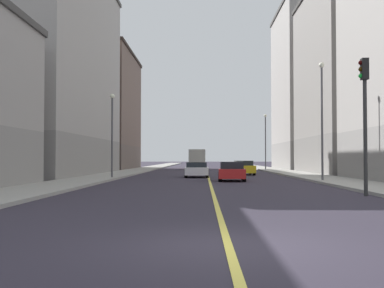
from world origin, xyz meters
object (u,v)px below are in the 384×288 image
building_left_mid (364,80)px  building_right_distant (94,111)px  car_yellow (244,168)px  building_left_far (319,89)px  street_lamp_left_near (322,109)px  street_lamp_left_far (265,136)px  box_truck (197,158)px  car_white (197,170)px  building_right_midblock (38,68)px  traffic_light_left_near (365,106)px  car_red (232,172)px  street_lamp_right_near (112,126)px

building_left_mid → building_right_distant: (-31.47, 18.20, -1.29)m
car_yellow → building_left_mid: bearing=12.6°
building_left_far → street_lamp_left_near: 36.79m
street_lamp_left_far → box_truck: (-8.59, 8.60, -2.82)m
building_right_distant → street_lamp_left_near: (23.08, -34.84, -3.37)m
car_white → building_right_midblock: bearing=164.2°
box_truck → building_right_distant: bearing=-172.8°
building_left_far → car_yellow: building_left_far is taller
building_left_mid → street_lamp_left_far: building_left_mid is taller
street_lamp_left_far → traffic_light_left_near: bearing=-91.5°
car_red → street_lamp_left_far: bearing=77.6°
street_lamp_right_near → car_white: size_ratio=1.48×
car_red → car_yellow: bearing=81.3°
building_left_mid → box_truck: bearing=130.3°
building_left_far → building_right_midblock: 38.91m
street_lamp_left_near → building_left_mid: bearing=63.2°
street_lamp_left_far → car_yellow: street_lamp_left_far is taller
building_left_mid → street_lamp_right_near: 26.55m
street_lamp_left_near → car_yellow: 15.01m
car_yellow → building_left_far: bearing=60.0°
traffic_light_left_near → street_lamp_left_far: bearing=88.5°
box_truck → building_left_far: bearing=-4.8°
car_red → car_white: bearing=111.6°
building_right_distant → street_lamp_right_near: size_ratio=2.92×
building_right_midblock → street_lamp_right_near: building_right_midblock is taller
traffic_light_left_near → street_lamp_left_near: bearing=84.8°
building_left_mid → building_right_distant: bearing=150.0°
building_left_far → building_right_midblock: (-31.47, -22.83, -1.34)m
street_lamp_left_far → building_left_mid: bearing=-53.7°
traffic_light_left_near → building_left_mid: bearing=71.3°
building_right_distant → street_lamp_right_near: building_right_distant is taller
building_right_midblock → traffic_light_left_near: building_right_midblock is taller
traffic_light_left_near → building_right_midblock: bearing=133.1°
street_lamp_left_far → building_right_midblock: bearing=-145.9°
building_left_mid → car_white: size_ratio=4.41×
building_right_distant → street_lamp_left_near: bearing=-56.5°
street_lamp_left_far → car_white: size_ratio=1.61×
traffic_light_left_near → street_lamp_left_far: (1.02, 39.23, 0.59)m
street_lamp_left_near → street_lamp_right_near: street_lamp_left_near is taller
building_left_far → car_yellow: (-12.34, -21.34, -10.61)m
car_red → car_yellow: car_yellow is taller
traffic_light_left_near → car_yellow: size_ratio=1.31×
building_left_far → box_truck: (-16.98, 1.43, -9.74)m
building_right_midblock → street_lamp_left_near: bearing=-28.2°
car_yellow → street_lamp_right_near: bearing=-139.5°
street_lamp_left_near → car_red: street_lamp_left_near is taller
street_lamp_left_near → car_white: (-8.32, 8.21, -4.17)m
building_left_mid → street_lamp_left_near: bearing=-116.8°
traffic_light_left_near → box_truck: (-7.58, 47.83, -2.23)m
street_lamp_right_near → box_truck: street_lamp_right_near is taller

